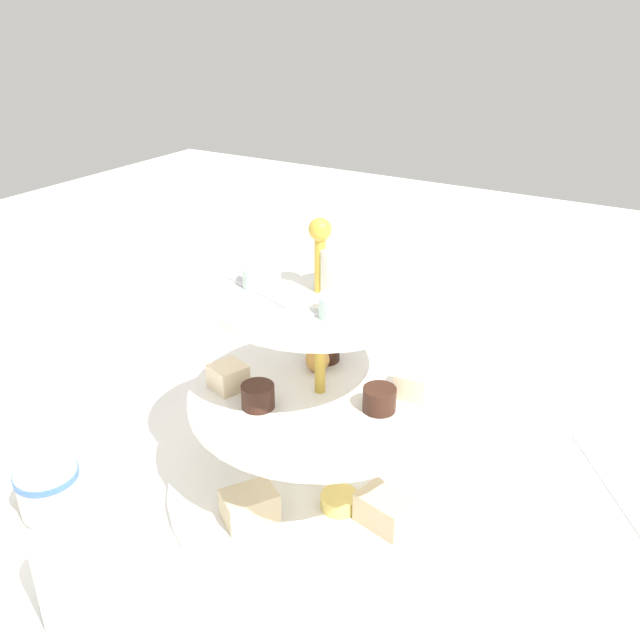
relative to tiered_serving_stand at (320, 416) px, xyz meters
name	(u,v)px	position (x,y,z in m)	size (l,w,h in m)	color
ground_plane	(320,486)	(0.00, 0.00, -0.08)	(2.40, 2.40, 0.00)	white
tiered_serving_stand	(320,416)	(0.00, 0.00, 0.00)	(0.30, 0.30, 0.28)	white
water_glass_tall_right	(352,321)	(-0.09, 0.23, -0.01)	(0.07, 0.07, 0.14)	silver
water_glass_short_left	(79,576)	(-0.08, -0.23, -0.04)	(0.06, 0.06, 0.08)	silver
teacup_with_saucer	(50,494)	(-0.20, -0.17, -0.06)	(0.09, 0.09, 0.05)	white
butter_knife_left	(612,484)	(0.25, 0.15, -0.08)	(0.17, 0.01, 0.00)	silver
butter_knife_right	(129,393)	(-0.29, 0.03, -0.08)	(0.17, 0.01, 0.00)	silver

